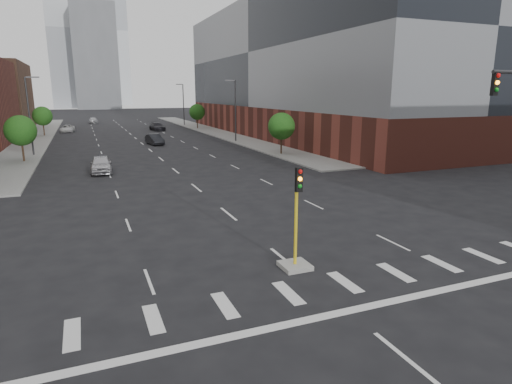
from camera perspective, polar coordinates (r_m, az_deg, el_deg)
sidewalk_left_far at (r=80.86m, az=-27.12°, el=6.59°), size 5.00×92.00×0.15m
sidewalk_right_far at (r=83.76m, az=-6.09°, el=8.14°), size 5.00×92.00×0.15m
building_right_main at (r=76.17m, az=7.76°, el=15.82°), size 24.00×70.00×22.00m
tower_left at (r=227.91m, az=-23.22°, el=19.16°), size 22.00×22.00×70.00m
tower_right at (r=268.82m, az=-19.16°, el=19.48°), size 20.00×20.00×80.00m
tower_mid at (r=206.90m, az=-20.64°, el=16.45°), size 18.00×18.00×44.00m
median_traffic_signal at (r=18.30m, az=5.31°, el=-7.28°), size 1.20×1.20×4.40m
streetlight_right_a at (r=64.89m, az=-2.84°, el=11.11°), size 1.60×0.22×9.07m
streetlight_right_b at (r=98.60m, az=-9.70°, el=11.65°), size 1.60×0.22×9.07m
streetlight_left at (r=56.54m, az=-27.93°, el=9.31°), size 1.60×0.22×9.07m
tree_left_near at (r=51.73m, az=-28.91°, el=7.18°), size 3.20×3.20×4.85m
tree_left_far at (r=81.55m, az=-26.60°, el=9.04°), size 3.20×3.20×4.85m
tree_right_near at (r=51.33m, az=3.42°, el=8.75°), size 3.20×3.20×4.85m
tree_right_far at (r=89.07m, az=-7.86°, el=10.53°), size 3.20×3.20×4.85m
car_near_left at (r=42.44m, az=-19.95°, el=3.51°), size 2.14×4.77×1.59m
car_mid_right at (r=63.15m, az=-13.38°, el=6.84°), size 2.23×4.73×1.50m
car_far_left at (r=88.31m, az=-23.84°, el=7.74°), size 2.65×4.99×1.34m
car_deep_right at (r=86.60m, az=-13.05°, el=8.50°), size 2.71×5.51×1.54m
car_distant at (r=110.56m, az=-20.87°, el=8.93°), size 1.98×4.54×1.52m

